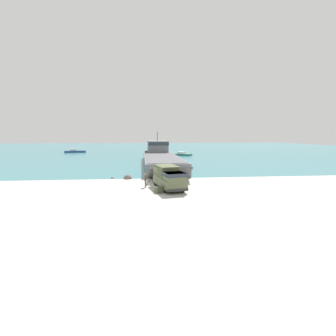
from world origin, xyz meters
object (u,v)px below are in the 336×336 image
object	(u,v)px
soldier_on_ramp	(145,179)
cargo_crate	(158,190)
moored_boat_b	(180,154)
landing_craft	(160,156)
moored_boat_a	(75,151)
military_truck	(169,177)

from	to	relation	value
soldier_on_ramp	cargo_crate	xyz separation A→B (m)	(1.46, -3.34, -0.69)
moored_boat_b	landing_craft	bearing A→B (deg)	-166.91
moored_boat_a	moored_boat_b	xyz separation A→B (m)	(38.24, -18.30, -0.10)
soldier_on_ramp	cargo_crate	size ratio (longest dim) A/B	2.08
military_truck	moored_boat_a	size ratio (longest dim) A/B	0.90
landing_craft	soldier_on_ramp	bearing A→B (deg)	-97.52
military_truck	soldier_on_ramp	world-z (taller)	military_truck
soldier_on_ramp	moored_boat_a	xyz separation A→B (m)	(-25.98, 70.38, -0.54)
cargo_crate	landing_craft	bearing A→B (deg)	85.75
moored_boat_a	soldier_on_ramp	bearing A→B (deg)	9.86
soldier_on_ramp	moored_boat_b	bearing A→B (deg)	-112.77
moored_boat_b	cargo_crate	distance (m)	56.46
landing_craft	soldier_on_ramp	world-z (taller)	landing_craft
moored_boat_a	landing_craft	bearing A→B (deg)	24.58
military_truck	cargo_crate	bearing A→B (deg)	-45.71
military_truck	moored_boat_a	bearing A→B (deg)	-169.07
military_truck	moored_boat_a	distance (m)	77.21
landing_craft	soldier_on_ramp	xyz separation A→B (m)	(-3.78, -27.85, -0.76)
landing_craft	military_truck	distance (m)	29.07
landing_craft	moored_boat_a	distance (m)	51.92
military_truck	cargo_crate	distance (m)	2.83
landing_craft	military_truck	world-z (taller)	landing_craft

